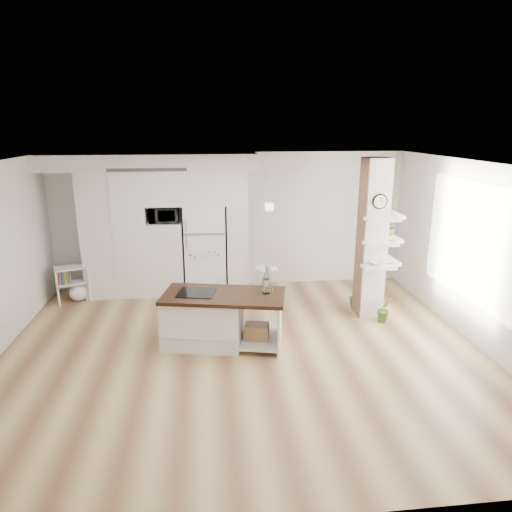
# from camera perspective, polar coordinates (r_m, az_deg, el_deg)

# --- Properties ---
(floor) EXTENTS (7.00, 6.00, 0.01)m
(floor) POSITION_cam_1_polar(r_m,az_deg,el_deg) (6.83, -1.60, -11.89)
(floor) COLOR tan
(floor) RESTS_ON ground
(room) EXTENTS (7.04, 6.04, 2.72)m
(room) POSITION_cam_1_polar(r_m,az_deg,el_deg) (6.18, -1.73, 3.49)
(room) COLOR white
(room) RESTS_ON ground
(cabinet_wall) EXTENTS (4.00, 0.71, 2.70)m
(cabinet_wall) POSITION_cam_1_polar(r_m,az_deg,el_deg) (8.90, -12.49, 4.69)
(cabinet_wall) COLOR white
(cabinet_wall) RESTS_ON floor
(refrigerator) EXTENTS (0.78, 0.69, 1.75)m
(refrigerator) POSITION_cam_1_polar(r_m,az_deg,el_deg) (9.00, -6.40, 0.98)
(refrigerator) COLOR white
(refrigerator) RESTS_ON floor
(column) EXTENTS (0.69, 0.90, 2.70)m
(column) POSITION_cam_1_polar(r_m,az_deg,el_deg) (7.91, 15.05, 1.98)
(column) COLOR silver
(column) RESTS_ON floor
(window) EXTENTS (0.00, 2.40, 2.40)m
(window) POSITION_cam_1_polar(r_m,az_deg,el_deg) (7.64, 25.09, 1.67)
(window) COLOR white
(window) RESTS_ON room
(pendant_light) EXTENTS (0.12, 0.12, 0.10)m
(pendant_light) POSITION_cam_1_polar(r_m,az_deg,el_deg) (6.63, 13.04, 6.27)
(pendant_light) COLOR white
(pendant_light) RESTS_ON room
(kitchen_island) EXTENTS (1.93, 1.20, 1.38)m
(kitchen_island) POSITION_cam_1_polar(r_m,az_deg,el_deg) (6.93, -5.63, -7.61)
(kitchen_island) COLOR white
(kitchen_island) RESTS_ON floor
(bookshelf) EXTENTS (0.65, 0.51, 0.68)m
(bookshelf) POSITION_cam_1_polar(r_m,az_deg,el_deg) (9.21, -21.73, -3.50)
(bookshelf) COLOR white
(bookshelf) RESTS_ON floor
(floor_plant_a) EXTENTS (0.28, 0.24, 0.45)m
(floor_plant_a) POSITION_cam_1_polar(r_m,az_deg,el_deg) (8.00, 15.77, -6.41)
(floor_plant_a) COLOR #3D6528
(floor_plant_a) RESTS_ON floor
(floor_plant_b) EXTENTS (0.35, 0.35, 0.48)m
(floor_plant_b) POSITION_cam_1_polar(r_m,az_deg,el_deg) (8.46, 12.47, -4.84)
(floor_plant_b) COLOR #3D6528
(floor_plant_b) RESTS_ON floor
(microwave) EXTENTS (0.54, 0.37, 0.30)m
(microwave) POSITION_cam_1_polar(r_m,az_deg,el_deg) (8.83, -11.42, 5.09)
(microwave) COLOR #2D2D2D
(microwave) RESTS_ON cabinet_wall
(shelf_plant) EXTENTS (0.27, 0.23, 0.30)m
(shelf_plant) POSITION_cam_1_polar(r_m,az_deg,el_deg) (8.12, 16.37, 3.49)
(shelf_plant) COLOR #3D6528
(shelf_plant) RESTS_ON column
(decor_bowl) EXTENTS (0.22, 0.22, 0.05)m
(decor_bowl) POSITION_cam_1_polar(r_m,az_deg,el_deg) (7.77, 14.93, -0.94)
(decor_bowl) COLOR white
(decor_bowl) RESTS_ON column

